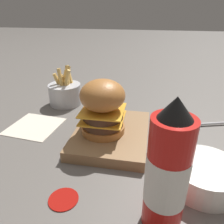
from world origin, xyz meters
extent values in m
plane|color=#5B5651|center=(0.00, 0.00, 0.00)|extent=(6.00, 6.00, 0.00)
cube|color=olive|center=(0.00, 0.01, 0.01)|extent=(0.25, 0.19, 0.03)
cylinder|color=#AD6B33|center=(0.01, -0.01, 0.04)|extent=(0.11, 0.11, 0.02)
cylinder|color=#4C3323|center=(0.01, -0.01, 0.06)|extent=(0.10, 0.10, 0.02)
cube|color=gold|center=(0.01, -0.01, 0.07)|extent=(0.11, 0.11, 0.00)
cylinder|color=#4C3323|center=(0.01, -0.01, 0.08)|extent=(0.10, 0.10, 0.02)
cube|color=gold|center=(0.01, -0.01, 0.09)|extent=(0.11, 0.11, 0.00)
ellipsoid|color=#AD6B33|center=(0.01, -0.01, 0.13)|extent=(0.11, 0.11, 0.08)
cylinder|color=red|center=(0.24, 0.13, 0.10)|extent=(0.06, 0.06, 0.19)
cylinder|color=white|center=(0.24, 0.13, 0.09)|extent=(0.06, 0.06, 0.08)
cone|color=black|center=(0.24, 0.13, 0.21)|extent=(0.05, 0.05, 0.03)
cylinder|color=#B7B7BC|center=(-0.20, -0.20, 0.04)|extent=(0.11, 0.11, 0.07)
cube|color=#E5B760|center=(-0.20, -0.19, 0.09)|extent=(0.04, 0.02, 0.09)
cube|color=#E5B760|center=(-0.20, -0.23, 0.08)|extent=(0.02, 0.03, 0.07)
cube|color=#E5B760|center=(-0.19, -0.19, 0.09)|extent=(0.02, 0.04, 0.09)
cube|color=#E5B760|center=(-0.19, -0.21, 0.09)|extent=(0.02, 0.02, 0.09)
cube|color=#E5B760|center=(-0.22, -0.19, 0.08)|extent=(0.01, 0.02, 0.07)
cube|color=#E5B760|center=(-0.21, -0.22, 0.08)|extent=(0.01, 0.01, 0.06)
cube|color=#E5B760|center=(-0.21, -0.21, 0.08)|extent=(0.03, 0.03, 0.08)
cube|color=#E5B760|center=(-0.20, -0.20, 0.07)|extent=(0.02, 0.03, 0.06)
cube|color=#E5B760|center=(-0.21, -0.19, 0.09)|extent=(0.03, 0.01, 0.10)
cylinder|color=silver|center=(0.14, 0.22, 0.03)|extent=(0.14, 0.14, 0.05)
cylinder|color=#669356|center=(0.14, 0.22, 0.05)|extent=(0.11, 0.11, 0.01)
cylinder|color=silver|center=(-0.13, 0.30, 0.01)|extent=(0.04, 0.12, 0.01)
ellipsoid|color=silver|center=(-0.10, 0.22, 0.01)|extent=(0.04, 0.05, 0.01)
cylinder|color=#9E140F|center=(0.22, -0.04, 0.00)|extent=(0.06, 0.06, 0.00)
cube|color=beige|center=(-0.02, -0.23, 0.00)|extent=(0.15, 0.15, 0.00)
camera|label=1|loc=(0.50, 0.10, 0.33)|focal=35.00mm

